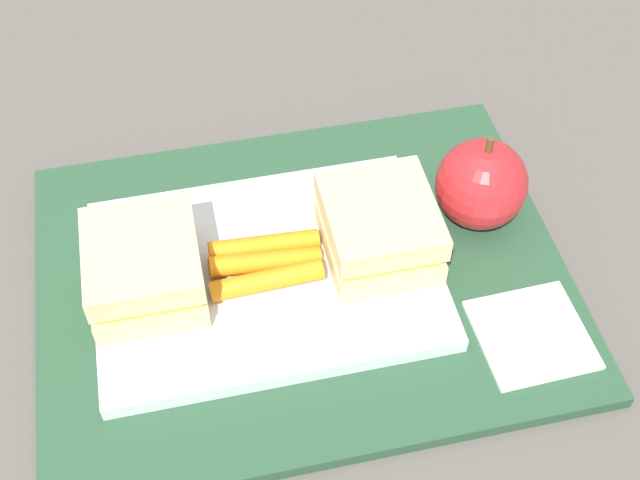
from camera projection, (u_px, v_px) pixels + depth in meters
name	position (u px, v px, depth m)	size (l,w,h in m)	color
ground_plane	(303.00, 281.00, 0.59)	(2.40, 2.40, 0.00)	#56514C
lunchbag_mat	(302.00, 277.00, 0.59)	(0.36, 0.28, 0.01)	#284C33
food_tray	(266.00, 274.00, 0.58)	(0.23, 0.17, 0.01)	white
sandwich_half_left	(144.00, 268.00, 0.55)	(0.07, 0.08, 0.04)	#DBC189
sandwich_half_right	(379.00, 228.00, 0.57)	(0.07, 0.08, 0.04)	#DBC189
carrot_sticks_bundle	(266.00, 262.00, 0.57)	(0.08, 0.04, 0.02)	orange
apple	(481.00, 184.00, 0.59)	(0.06, 0.06, 0.08)	red
paper_napkin	(532.00, 334.00, 0.55)	(0.07, 0.07, 0.00)	white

